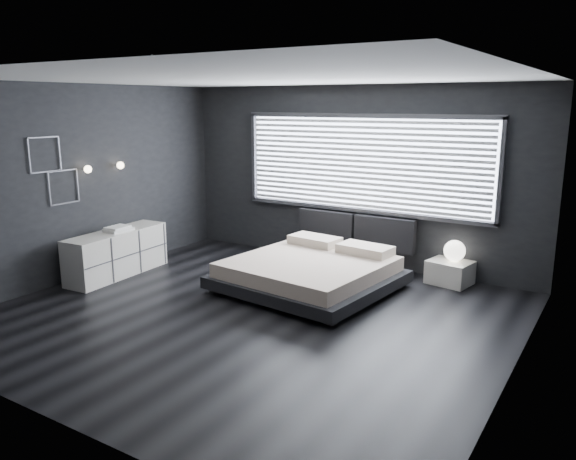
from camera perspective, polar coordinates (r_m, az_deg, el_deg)
The scene contains 12 objects.
room at distance 6.56m, azimuth -3.94°, elevation 2.86°, with size 6.04×6.00×2.80m.
window at distance 8.75m, azimuth 7.58°, elevation 6.67°, with size 4.14×0.09×1.52m.
headboard at distance 8.90m, azimuth 6.80°, elevation 0.00°, with size 1.96×0.16×0.52m.
sconce_near at distance 8.56m, azimuth -19.68°, elevation 5.84°, with size 0.18×0.11×0.11m.
sconce_far at distance 8.95m, azimuth -16.67°, elevation 6.31°, with size 0.18×0.11×0.11m.
wall_art_upper at distance 8.26m, azimuth -23.48°, elevation 7.04°, with size 0.01×0.48×0.48m.
wall_art_lower at distance 8.45m, azimuth -21.81°, elevation 4.08°, with size 0.01×0.48×0.48m.
bed at distance 7.76m, azimuth 2.29°, elevation -4.22°, with size 2.35×2.26×0.56m.
nightstand at distance 8.35m, azimuth 16.11°, elevation -4.15°, with size 0.57×0.48×0.33m, color silver.
orb_lamp at distance 8.28m, azimuth 16.56°, elevation -2.03°, with size 0.30×0.30×0.30m, color white.
dresser at distance 8.75m, azimuth -16.96°, elevation -2.27°, with size 0.58×1.71×0.67m.
book_stack at distance 8.66m, azimuth -16.86°, elevation 0.12°, with size 0.30×0.39×0.08m.
Camera 1 is at (3.80, -5.23, 2.53)m, focal length 35.00 mm.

